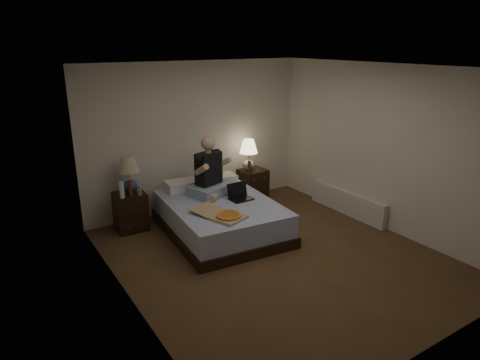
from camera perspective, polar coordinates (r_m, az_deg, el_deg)
floor at (r=5.94m, az=4.78°, el=-10.12°), size 4.00×4.50×0.00m
ceiling at (r=5.24m, az=5.51°, el=14.72°), size 4.00×4.50×0.00m
wall_back at (r=7.31m, az=-5.76°, el=5.76°), size 4.00×0.00×2.50m
wall_front at (r=4.04m, az=25.09°, el=-6.31°), size 4.00×0.00×2.50m
wall_left at (r=4.57m, az=-15.17°, el=-2.41°), size 0.00×4.50×2.50m
wall_right at (r=6.84m, az=18.55°, el=4.04°), size 0.00×4.50×2.50m
bed at (r=6.53m, az=-2.62°, el=-4.95°), size 1.66×2.11×0.50m
nightstand_left at (r=6.80m, az=-14.36°, el=-4.10°), size 0.47×0.43×0.60m
nightstand_right at (r=7.76m, az=1.70°, el=-0.72°), size 0.48×0.43×0.59m
lamp_left at (r=6.68m, az=-14.56°, el=0.75°), size 0.40×0.40×0.56m
lamp_right at (r=7.57m, az=1.14°, el=3.35°), size 0.38×0.38×0.56m
water_bottle at (r=6.49m, az=-15.49°, el=-1.29°), size 0.07×0.07×0.25m
soda_can at (r=6.56m, az=-13.27°, el=-1.58°), size 0.07×0.07×0.10m
beer_bottle_left at (r=6.55m, az=-14.44°, el=-1.10°), size 0.06×0.06×0.23m
beer_bottle_right at (r=7.45m, az=1.27°, el=1.79°), size 0.06×0.06×0.23m
person at (r=6.60m, az=-3.92°, el=1.87°), size 0.78×0.69×0.93m
laptop at (r=6.47m, az=0.18°, el=-1.64°), size 0.35×0.29×0.24m
pizza_box at (r=5.82m, az=-1.55°, el=-4.83°), size 0.63×0.85×0.08m
radiator at (r=7.44m, az=14.07°, el=-2.94°), size 0.10×1.60×0.40m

